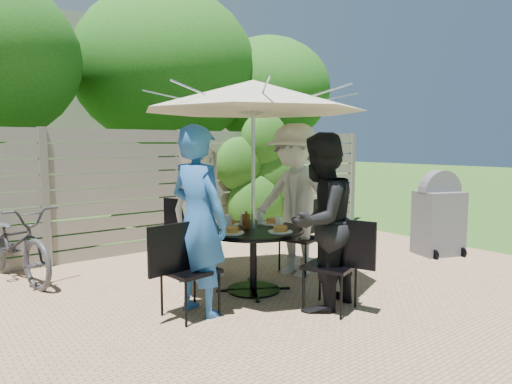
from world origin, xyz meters
TOP-DOWN VIEW (x-y plane):
  - backyard_envelope at (0.09, 10.29)m, footprint 60.00×60.00m
  - patio_table at (-0.45, 0.56)m, footprint 1.32×1.32m
  - umbrella at (-0.45, 0.56)m, footprint 2.89×2.89m
  - chair_back at (-0.69, 1.49)m, footprint 0.58×0.73m
  - person_back at (-0.65, 1.36)m, footprint 0.93×0.72m
  - chair_left at (-1.38, 0.32)m, footprint 0.69×0.49m
  - person_left at (-1.25, 0.35)m, footprint 0.58×0.75m
  - chair_front at (-0.21, -0.38)m, footprint 0.57×0.71m
  - person_front at (-0.24, -0.25)m, footprint 0.98×0.85m
  - chair_right at (0.49, 0.80)m, footprint 0.69×0.54m
  - person_right at (0.36, 0.76)m, footprint 0.98×1.35m
  - plate_back at (-0.54, 0.91)m, footprint 0.26×0.26m
  - plate_left at (-0.80, 0.47)m, footprint 0.26×0.26m
  - plate_front at (-0.36, 0.21)m, footprint 0.26×0.26m
  - plate_right at (-0.10, 0.65)m, footprint 0.26×0.26m
  - glass_back at (-0.61, 0.78)m, footprint 0.07×0.07m
  - glass_front at (-0.28, 0.33)m, footprint 0.07×0.07m
  - glass_right at (-0.22, 0.72)m, footprint 0.07×0.07m
  - syrup_jug at (-0.52, 0.59)m, footprint 0.09×0.09m
  - coffee_cup at (-0.41, 0.80)m, footprint 0.08×0.08m
  - bicycle at (-2.45, 2.60)m, footprint 1.00×1.85m
  - bbq_grill at (2.71, 0.25)m, footprint 0.74×0.66m

SIDE VIEW (x-z plane):
  - chair_right at x=0.49m, z-range -0.18..0.72m
  - chair_left at x=-1.38m, z-range -0.18..0.74m
  - chair_front at x=-0.21m, z-range -0.18..0.74m
  - chair_back at x=-0.69m, z-range -0.19..0.76m
  - bicycle at x=-2.45m, z-range 0.00..0.92m
  - patio_table at x=-0.45m, z-range 0.14..0.85m
  - bbq_grill at x=2.71m, z-range -0.06..1.20m
  - plate_back at x=-0.54m, z-range 0.71..0.77m
  - plate_left at x=-0.80m, z-range 0.71..0.77m
  - plate_front at x=-0.36m, z-range 0.71..0.77m
  - plate_right at x=-0.10m, z-range 0.71..0.77m
  - coffee_cup at x=-0.41m, z-range 0.71..0.83m
  - glass_back at x=-0.61m, z-range 0.71..0.85m
  - glass_front at x=-0.28m, z-range 0.71..0.85m
  - glass_right at x=-0.22m, z-range 0.71..0.85m
  - syrup_jug at x=-0.52m, z-range 0.71..0.87m
  - person_back at x=-0.65m, z-range 0.00..1.68m
  - person_front at x=-0.24m, z-range 0.00..1.74m
  - person_left at x=-1.25m, z-range 0.00..1.81m
  - person_right at x=0.36m, z-range 0.00..1.88m
  - umbrella at x=-0.45m, z-range 0.98..3.28m
  - backyard_envelope at x=0.09m, z-range 0.11..5.11m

